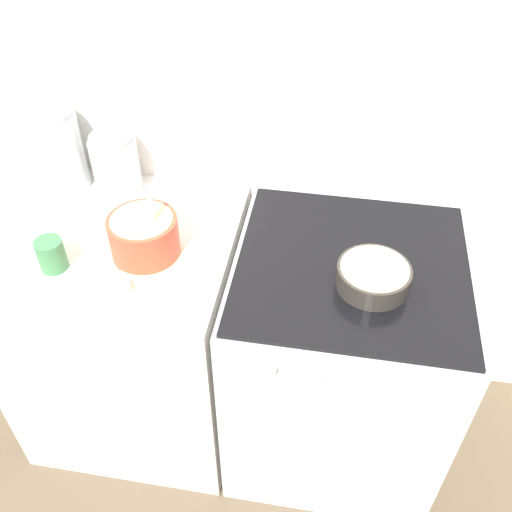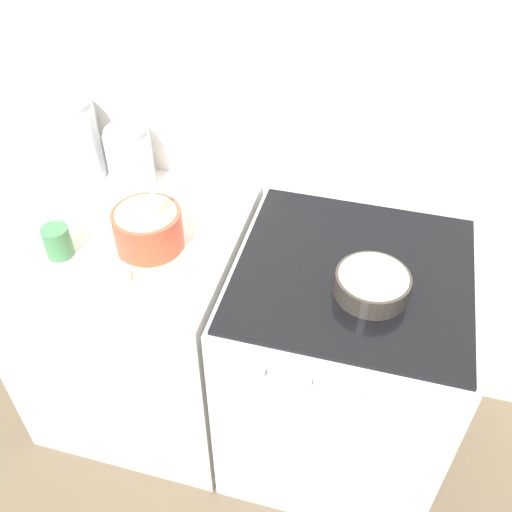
{
  "view_description": "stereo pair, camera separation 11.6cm",
  "coord_description": "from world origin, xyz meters",
  "px_view_note": "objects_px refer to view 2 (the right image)",
  "views": [
    {
      "loc": [
        0.29,
        -0.91,
        2.06
      ],
      "look_at": [
        0.09,
        0.28,
        0.95
      ],
      "focal_mm": 40.0,
      "sensor_mm": 36.0,
      "label": 1
    },
    {
      "loc": [
        0.4,
        -0.89,
        2.06
      ],
      "look_at": [
        0.09,
        0.28,
        0.95
      ],
      "focal_mm": 40.0,
      "sensor_mm": 36.0,
      "label": 2
    }
  ],
  "objects_px": {
    "storage_jar_left": "(77,145)",
    "baking_pan": "(372,284)",
    "mixing_bowl": "(148,228)",
    "storage_jar_middle": "(130,161)",
    "tin_can": "(58,242)",
    "stove": "(339,365)"
  },
  "relations": [
    {
      "from": "storage_jar_middle",
      "to": "tin_can",
      "type": "bearing_deg",
      "value": -98.21
    },
    {
      "from": "baking_pan",
      "to": "storage_jar_left",
      "type": "height_order",
      "value": "storage_jar_left"
    },
    {
      "from": "mixing_bowl",
      "to": "stove",
      "type": "bearing_deg",
      "value": 5.06
    },
    {
      "from": "storage_jar_middle",
      "to": "tin_can",
      "type": "distance_m",
      "value": 0.41
    },
    {
      "from": "stove",
      "to": "storage_jar_left",
      "type": "bearing_deg",
      "value": 166.25
    },
    {
      "from": "baking_pan",
      "to": "storage_jar_left",
      "type": "relative_size",
      "value": 0.75
    },
    {
      "from": "mixing_bowl",
      "to": "storage_jar_left",
      "type": "bearing_deg",
      "value": 142.02
    },
    {
      "from": "baking_pan",
      "to": "tin_can",
      "type": "bearing_deg",
      "value": -175.02
    },
    {
      "from": "storage_jar_left",
      "to": "storage_jar_middle",
      "type": "distance_m",
      "value": 0.2
    },
    {
      "from": "stove",
      "to": "mixing_bowl",
      "type": "relative_size",
      "value": 3.76
    },
    {
      "from": "storage_jar_left",
      "to": "baking_pan",
      "type": "bearing_deg",
      "value": -16.95
    },
    {
      "from": "baking_pan",
      "to": "storage_jar_middle",
      "type": "relative_size",
      "value": 1.0
    },
    {
      "from": "mixing_bowl",
      "to": "baking_pan",
      "type": "distance_m",
      "value": 0.67
    },
    {
      "from": "stove",
      "to": "storage_jar_middle",
      "type": "bearing_deg",
      "value": 163.13
    },
    {
      "from": "storage_jar_left",
      "to": "tin_can",
      "type": "xyz_separation_m",
      "value": [
        0.13,
        -0.4,
        -0.07
      ]
    },
    {
      "from": "mixing_bowl",
      "to": "tin_can",
      "type": "distance_m",
      "value": 0.27
    },
    {
      "from": "storage_jar_middle",
      "to": "baking_pan",
      "type": "bearing_deg",
      "value": -20.45
    },
    {
      "from": "stove",
      "to": "storage_jar_left",
      "type": "relative_size",
      "value": 3.24
    },
    {
      "from": "mixing_bowl",
      "to": "storage_jar_middle",
      "type": "bearing_deg",
      "value": 122.47
    },
    {
      "from": "baking_pan",
      "to": "tin_can",
      "type": "height_order",
      "value": "tin_can"
    },
    {
      "from": "mixing_bowl",
      "to": "storage_jar_left",
      "type": "distance_m",
      "value": 0.49
    },
    {
      "from": "tin_can",
      "to": "baking_pan",
      "type": "bearing_deg",
      "value": 4.98
    }
  ]
}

